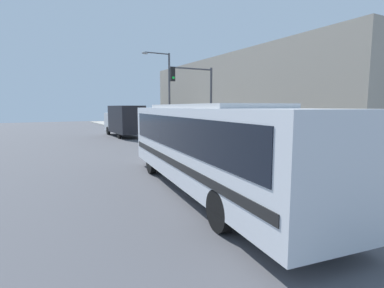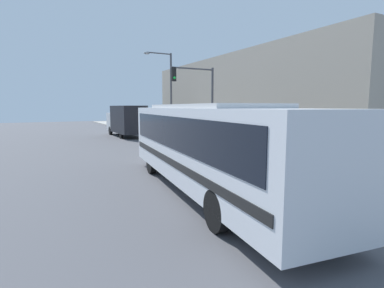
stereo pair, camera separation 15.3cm
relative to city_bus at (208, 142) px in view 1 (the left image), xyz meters
name	(u,v)px [view 1 (the left image)]	position (x,y,z in m)	size (l,w,h in m)	color
ground_plane	(254,203)	(0.66, -1.80, -1.83)	(120.00, 120.00, 0.00)	#515156
sidewalk	(168,137)	(6.56, 18.20, -1.75)	(2.79, 70.00, 0.15)	#A8A399
building_facade	(248,101)	(10.95, 11.31, 1.72)	(6.00, 24.23, 7.10)	#9E9384
city_bus	(208,142)	(0.00, 0.00, 0.00)	(4.03, 12.12, 3.14)	silver
delivery_truck	(124,120)	(3.07, 21.53, -0.11)	(2.31, 7.74, 3.17)	black
fire_hydrant	(274,155)	(5.76, 2.67, -1.30)	(0.27, 0.37, 0.75)	red
traffic_light_pole	(198,93)	(4.83, 9.19, 2.16)	(3.28, 0.35, 5.61)	#47474C
parking_meter	(238,139)	(5.76, 5.84, -0.74)	(0.14, 0.14, 1.38)	#47474C
street_lamp	(166,88)	(5.68, 16.57, 2.90)	(2.68, 0.28, 7.74)	#47474C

